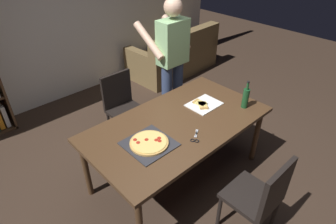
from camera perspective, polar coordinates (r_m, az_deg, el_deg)
The scene contains 11 objects.
ground_plane at distance 3.35m, azimuth 1.79°, elevation -12.51°, with size 12.00×12.00×0.00m, color #38281E.
back_wall at distance 4.65m, azimuth -22.30°, elevation 18.75°, with size 6.40×0.10×2.80m, color silver.
dining_table at distance 2.90m, azimuth 2.03°, elevation -3.07°, with size 1.90×1.04×0.75m.
chair_near_camera at distance 2.60m, azimuth 18.33°, elevation -15.81°, with size 0.42×0.42×0.90m.
chair_far_side at distance 3.65m, azimuth -9.20°, elevation 1.70°, with size 0.42×0.42×0.90m.
couch at distance 5.49m, azimuth 1.48°, elevation 11.08°, with size 1.74×0.94×0.85m.
person_serving_pizza at distance 3.63m, azimuth 0.76°, elevation 10.67°, with size 0.55×0.54×1.75m.
pepperoni_pizza_on_tray at distance 2.58m, azimuth -3.85°, elevation -6.30°, with size 0.42×0.42×0.04m.
pizza_slices_on_towel at distance 3.14m, azimuth 7.11°, elevation 1.56°, with size 0.36×0.28×0.03m.
wine_bottle at distance 3.14m, azimuth 15.45°, elevation 2.83°, with size 0.07×0.07×0.32m.
kitchen_scissors at distance 2.66m, azimuth 5.55°, elevation -5.26°, with size 0.19×0.15×0.01m.
Camera 1 is at (-1.65, -1.62, 2.42)m, focal length 30.08 mm.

